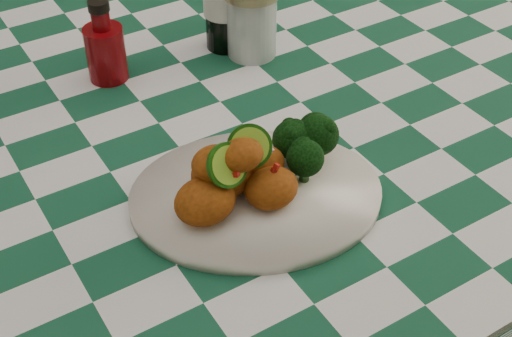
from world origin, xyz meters
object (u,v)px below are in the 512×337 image
dining_table (178,298)px  wooden_chair_right (137,75)px  mason_jar (252,22)px  ketchup_bottle (104,41)px  fried_chicken_pile (239,170)px  plate (256,196)px

dining_table → wooden_chair_right: wooden_chair_right is taller
mason_jar → wooden_chair_right: 0.74m
dining_table → ketchup_bottle: ketchup_bottle is taller
ketchup_bottle → mason_jar: 0.24m
ketchup_bottle → wooden_chair_right: bearing=65.3°
fried_chicken_pile → mason_jar: bearing=56.2°
fried_chicken_pile → plate: bearing=0.0°
dining_table → wooden_chair_right: bearing=71.1°
plate → mason_jar: mason_jar is taller
plate → fried_chicken_pile: fried_chicken_pile is taller
mason_jar → fried_chicken_pile: bearing=-123.8°
ketchup_bottle → dining_table: bearing=-85.0°
plate → fried_chicken_pile: size_ratio=2.24×
dining_table → ketchup_bottle: size_ratio=12.60×
ketchup_bottle → mason_jar: ketchup_bottle is taller
dining_table → mason_jar: (0.22, 0.09, 0.45)m
wooden_chair_right → dining_table: bearing=-91.9°
wooden_chair_right → plate: bearing=-85.7°
dining_table → plate: 0.46m
fried_chicken_pile → dining_table: bearing=92.2°
fried_chicken_pile → mason_jar: size_ratio=1.21×
plate → ketchup_bottle: ketchup_bottle is taller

